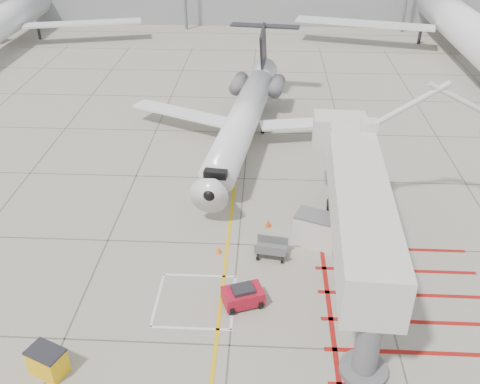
# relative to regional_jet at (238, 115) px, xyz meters

# --- Properties ---
(ground_plane) EXTENTS (260.00, 260.00, 0.00)m
(ground_plane) POSITION_rel_regional_jet_xyz_m (0.65, -15.59, -3.52)
(ground_plane) COLOR gray
(ground_plane) RESTS_ON ground
(regional_jet) EXTENTS (24.71, 29.48, 7.04)m
(regional_jet) POSITION_rel_regional_jet_xyz_m (0.00, 0.00, 0.00)
(regional_jet) COLOR white
(regional_jet) RESTS_ON ground_plane
(jet_bridge) EXTENTS (9.88, 19.32, 7.56)m
(jet_bridge) POSITION_rel_regional_jet_xyz_m (7.11, -14.38, 0.26)
(jet_bridge) COLOR silver
(jet_bridge) RESTS_ON ground_plane
(pushback_tug) EXTENTS (2.36, 1.91, 1.19)m
(pushback_tug) POSITION_rel_regional_jet_xyz_m (1.16, -16.72, -2.92)
(pushback_tug) COLOR #A50F23
(pushback_tug) RESTS_ON ground_plane
(spill_bin) EXTENTS (1.85, 1.58, 1.35)m
(spill_bin) POSITION_rel_regional_jet_xyz_m (-7.35, -21.54, -2.85)
(spill_bin) COLOR #EFB30D
(spill_bin) RESTS_ON ground_plane
(baggage_cart) EXTENTS (1.98, 1.42, 1.15)m
(baggage_cart) POSITION_rel_regional_jet_xyz_m (2.62, -12.66, -2.95)
(baggage_cart) COLOR #56575B
(baggage_cart) RESTS_ON ground_plane
(ground_power_unit) EXTENTS (2.86, 2.28, 1.98)m
(ground_power_unit) POSITION_rel_regional_jet_xyz_m (5.30, -11.18, -2.53)
(ground_power_unit) COLOR silver
(ground_power_unit) RESTS_ON ground_plane
(cone_nose) EXTENTS (0.32, 0.32, 0.44)m
(cone_nose) POSITION_rel_regional_jet_xyz_m (-0.46, -12.47, -3.30)
(cone_nose) COLOR #FF630D
(cone_nose) RESTS_ON ground_plane
(cone_side) EXTENTS (0.36, 0.36, 0.50)m
(cone_side) POSITION_rel_regional_jet_xyz_m (2.44, -9.60, -3.27)
(cone_side) COLOR #DD440B
(cone_side) RESTS_ON ground_plane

